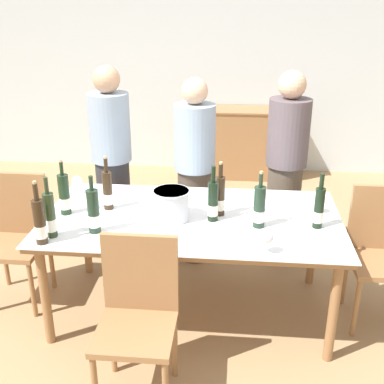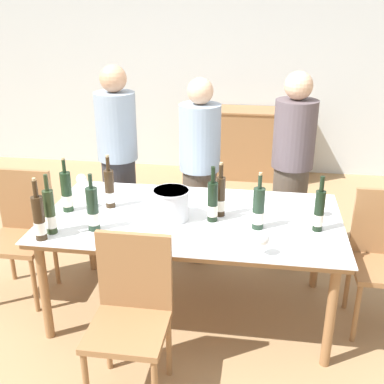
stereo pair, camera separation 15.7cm
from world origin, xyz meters
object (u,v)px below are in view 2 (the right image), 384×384
Objects in this scene: wine_bottle_8 at (110,189)px; chair_left_end at (22,226)px; wine_bottle_2 at (220,197)px; wine_bottle_4 at (258,210)px; chair_near_front at (131,307)px; wine_bottle_1 at (67,193)px; ice_bucket at (171,204)px; wine_glass_2 at (82,180)px; person_guest_left at (200,173)px; sideboard_cabinet at (251,143)px; wine_bottle_5 at (50,213)px; wine_bottle_0 at (93,210)px; wine_bottle_7 at (213,203)px; person_host at (118,163)px; person_guest_right at (291,172)px; wine_glass_1 at (263,240)px; wine_bottle_6 at (39,219)px; wine_bottle_3 at (319,211)px; wine_glass_0 at (318,201)px.

wine_bottle_8 reaches higher than chair_left_end.
wine_bottle_2 and wine_bottle_4 have the same top height.
wine_bottle_4 is at bearing 44.80° from chair_near_front.
wine_bottle_2 is (1.04, 0.08, 0.00)m from wine_bottle_1.
chair_left_end is (-0.70, 0.01, -0.34)m from wine_bottle_8.
ice_bucket is at bearing 174.30° from wine_bottle_4.
person_guest_left is at bearing 27.85° from wine_glass_2.
chair_near_front is (-0.53, -3.59, 0.11)m from sideboard_cabinet.
wine_bottle_5 is (-1.14, -3.19, 0.45)m from sideboard_cabinet.
wine_bottle_2 is 2.76× the size of wine_glass_2.
wine_bottle_0 is 0.76m from wine_bottle_7.
wine_bottle_0 is at bearing -81.71° from person_host.
wine_bottle_1 is 1.02× the size of wine_bottle_2.
person_guest_right is (0.54, 0.87, -0.07)m from wine_bottle_7.
wine_bottle_0 is at bearing 126.65° from chair_near_front.
wine_bottle_0 is 0.26m from wine_bottle_5.
wine_glass_1 is (0.60, -0.39, -0.01)m from ice_bucket.
person_guest_right is at bearing 57.23° from wine_bottle_2.
wine_bottle_8 is (-1.02, 0.18, 0.00)m from wine_bottle_4.
wine_bottle_1 is 2.83× the size of wine_glass_2.
wine_bottle_5 is (-0.70, -0.31, 0.03)m from ice_bucket.
chair_near_front is (1.06, -0.85, -0.00)m from chair_left_end.
wine_bottle_8 is (-0.46, 0.12, 0.02)m from ice_bucket.
wine_bottle_6 is 0.25× the size of person_host.
wine_bottle_8 reaches higher than wine_glass_1.
wine_bottle_3 is 0.50m from wine_glass_1.
wine_bottle_4 is 2.76× the size of wine_glass_2.
person_guest_left reaches higher than wine_bottle_6.
wine_bottle_5 is at bearing -168.66° from wine_bottle_4.
sideboard_cabinet is at bearing 81.30° from ice_bucket.
wine_bottle_2 is 0.99× the size of wine_bottle_8.
wine_bottle_1 is 0.36m from wine_glass_2.
wine_bottle_2 is at bearing 25.54° from wine_bottle_6.
wine_bottle_4 is at bearing -31.30° from wine_bottle_2.
wine_bottle_4 is 1.00× the size of wine_bottle_7.
wine_glass_2 is (-0.03, 0.77, -0.05)m from wine_bottle_6.
wine_bottle_3 is at bearing 9.63° from wine_bottle_5.
chair_left_end is 1.00× the size of chair_near_front.
wine_bottle_5 is (-1.27, -0.25, 0.01)m from wine_bottle_4.
chair_left_end is 0.61× the size of person_guest_left.
chair_left_end is at bearing -120.12° from sideboard_cabinet.
person_host reaches higher than person_guest_right.
ice_bucket is 0.26× the size of chair_left_end.
wine_bottle_4 is 0.97× the size of wine_bottle_5.
ice_bucket reaches higher than wine_glass_0.
wine_glass_2 is at bearing -152.15° from person_guest_left.
wine_glass_2 is at bearing -162.11° from person_guest_right.
wine_bottle_4 reaches higher than wine_bottle_3.
wine_bottle_3 is at bearing -11.73° from wine_bottle_2.
ice_bucket is 0.51m from wine_bottle_0.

